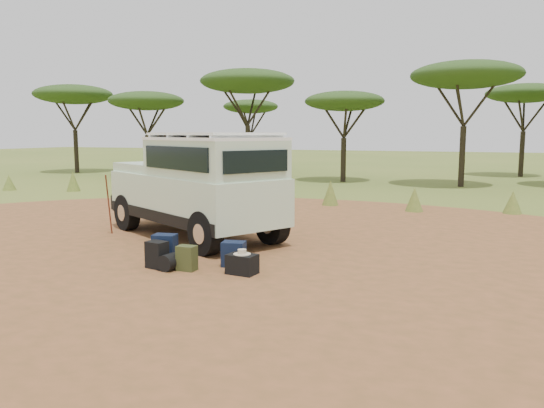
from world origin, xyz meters
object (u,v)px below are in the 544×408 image
at_px(safari_vehicle, 198,188).
at_px(duffel_navy, 234,254).
at_px(backpack_black, 157,255).
at_px(backpack_navy, 165,249).
at_px(hard_case, 242,264).
at_px(walking_staff, 109,205).
at_px(backpack_olive, 187,258).

height_order(safari_vehicle, duffel_navy, safari_vehicle).
height_order(backpack_black, backpack_navy, backpack_navy).
bearing_deg(safari_vehicle, hard_case, -19.32).
distance_m(backpack_black, hard_case, 1.72).
bearing_deg(hard_case, safari_vehicle, 138.18).
xyz_separation_m(backpack_black, backpack_navy, (-0.08, 0.39, 0.03)).
xyz_separation_m(safari_vehicle, walking_staff, (-2.29, -0.55, -0.48)).
bearing_deg(backpack_olive, safari_vehicle, 116.00).
xyz_separation_m(safari_vehicle, hard_case, (2.50, -2.72, -1.07)).
bearing_deg(backpack_black, hard_case, 19.06).
xyz_separation_m(duffel_navy, hard_case, (0.40, -0.45, -0.06)).
bearing_deg(duffel_navy, backpack_navy, -179.29).
height_order(duffel_navy, hard_case, duffel_navy).
bearing_deg(backpack_black, backpack_olive, 16.43).
relative_size(backpack_navy, backpack_olive, 1.22).
bearing_deg(safari_vehicle, duffel_navy, -19.04).
xyz_separation_m(backpack_navy, backpack_olive, (0.71, -0.34, -0.05)).
bearing_deg(walking_staff, safari_vehicle, -6.83).
relative_size(backpack_olive, hard_case, 0.91).
distance_m(walking_staff, backpack_black, 3.94).
height_order(walking_staff, hard_case, walking_staff).
distance_m(walking_staff, duffel_navy, 4.74).
bearing_deg(duffel_navy, backpack_black, -163.55).
relative_size(safari_vehicle, walking_staff, 3.59).
xyz_separation_m(walking_staff, backpack_black, (3.08, -2.40, -0.51)).
bearing_deg(safari_vehicle, backpack_black, -46.74).
relative_size(backpack_navy, duffel_navy, 1.19).
bearing_deg(duffel_navy, safari_vehicle, 121.65).
xyz_separation_m(backpack_olive, duffel_navy, (0.68, 0.63, 0.01)).
bearing_deg(backpack_navy, backpack_olive, -36.95).
height_order(safari_vehicle, backpack_olive, safari_vehicle).
relative_size(backpack_black, backpack_navy, 0.90).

